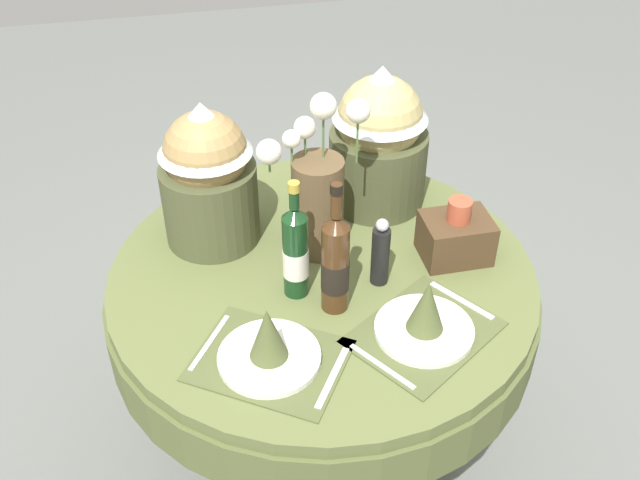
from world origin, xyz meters
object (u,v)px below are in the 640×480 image
at_px(place_setting_right, 425,319).
at_px(wine_bottle_rear, 296,252).
at_px(wine_bottle_left, 335,263).
at_px(pepper_mill, 380,254).
at_px(dining_table, 322,305).
at_px(place_setting_left, 269,347).
at_px(gift_tub_back_right, 379,133).
at_px(gift_tub_back_left, 207,169).
at_px(flower_vase, 317,193).
at_px(woven_basket_side_right, 456,236).

height_order(place_setting_right, wine_bottle_rear, wine_bottle_rear).
distance_m(wine_bottle_left, wine_bottle_rear, 0.11).
relative_size(wine_bottle_rear, pepper_mill, 1.68).
xyz_separation_m(dining_table, place_setting_left, (-0.19, -0.29, 0.17)).
bearing_deg(wine_bottle_left, dining_table, 90.24).
distance_m(place_setting_left, wine_bottle_rear, 0.26).
bearing_deg(place_setting_right, gift_tub_back_right, 85.87).
relative_size(dining_table, wine_bottle_rear, 3.47).
height_order(wine_bottle_left, pepper_mill, wine_bottle_left).
relative_size(dining_table, pepper_mill, 5.84).
distance_m(pepper_mill, gift_tub_back_left, 0.51).
bearing_deg(place_setting_left, wine_bottle_rear, 64.50).
bearing_deg(wine_bottle_rear, place_setting_right, -38.38).
bearing_deg(place_setting_right, flower_vase, 115.58).
distance_m(dining_table, wine_bottle_left, 0.30).
distance_m(place_setting_right, wine_bottle_left, 0.25).
relative_size(wine_bottle_left, pepper_mill, 1.85).
relative_size(place_setting_right, gift_tub_back_left, 1.02).
bearing_deg(dining_table, pepper_mill, -28.70).
xyz_separation_m(flower_vase, wine_bottle_rear, (-0.09, -0.17, -0.05)).
bearing_deg(wine_bottle_left, place_setting_right, -36.85).
relative_size(gift_tub_back_left, gift_tub_back_right, 0.97).
bearing_deg(gift_tub_back_left, dining_table, -38.75).
height_order(flower_vase, wine_bottle_rear, flower_vase).
height_order(wine_bottle_rear, gift_tub_back_left, gift_tub_back_left).
relative_size(pepper_mill, gift_tub_back_left, 0.48).
bearing_deg(gift_tub_back_right, wine_bottle_left, -117.83).
bearing_deg(place_setting_left, wine_bottle_left, 38.13).
xyz_separation_m(wine_bottle_left, gift_tub_back_right, (0.23, 0.43, 0.09)).
distance_m(place_setting_right, gift_tub_back_left, 0.69).
bearing_deg(wine_bottle_left, pepper_mill, 27.14).
bearing_deg(pepper_mill, flower_vase, 127.10).
bearing_deg(dining_table, gift_tub_back_left, 141.25).
relative_size(wine_bottle_rear, gift_tub_back_right, 0.77).
bearing_deg(place_setting_left, pepper_mill, 33.91).
height_order(flower_vase, gift_tub_back_right, flower_vase).
xyz_separation_m(flower_vase, gift_tub_back_left, (-0.27, 0.12, 0.04)).
bearing_deg(gift_tub_back_right, flower_vase, -139.06).
distance_m(place_setting_left, flower_vase, 0.46).
distance_m(wine_bottle_rear, woven_basket_side_right, 0.45).
distance_m(place_setting_right, wine_bottle_rear, 0.36).
relative_size(place_setting_right, wine_bottle_left, 1.17).
relative_size(gift_tub_back_left, woven_basket_side_right, 2.30).
height_order(dining_table, place_setting_right, place_setting_right).
bearing_deg(place_setting_left, place_setting_right, 1.39).
relative_size(flower_vase, wine_bottle_left, 1.25).
bearing_deg(woven_basket_side_right, wine_bottle_left, -160.68).
height_order(pepper_mill, gift_tub_back_right, gift_tub_back_right).
bearing_deg(wine_bottle_rear, dining_table, 39.51).
bearing_deg(flower_vase, place_setting_right, -64.42).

